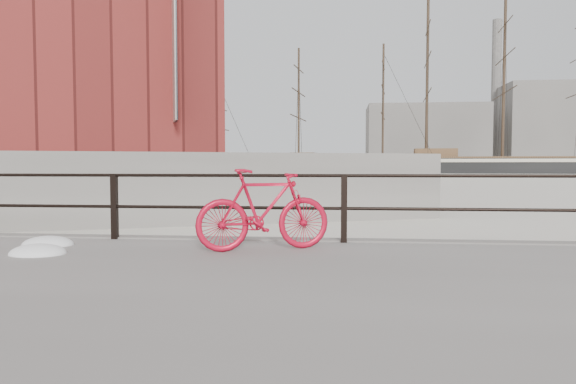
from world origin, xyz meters
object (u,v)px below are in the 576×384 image
(workboat_far, at_px, (72,179))
(barque_black, at_px, (502,173))
(schooner_mid, at_px, (340,175))
(schooner_left, at_px, (189,174))
(workboat_near, at_px, (76,182))
(bicycle, at_px, (264,210))

(workboat_far, bearing_deg, barque_black, -8.81)
(schooner_mid, distance_m, schooner_left, 25.51)
(workboat_near, relative_size, workboat_far, 1.19)
(schooner_mid, relative_size, schooner_left, 1.29)
(schooner_left, bearing_deg, schooner_mid, 2.70)
(schooner_mid, bearing_deg, schooner_left, -179.54)
(bicycle, relative_size, workboat_far, 0.17)
(schooner_mid, bearing_deg, bicycle, -83.64)
(schooner_left, distance_m, workboat_far, 32.51)
(barque_black, bearing_deg, bicycle, -103.48)
(barque_black, distance_m, workboat_near, 75.47)
(schooner_mid, bearing_deg, barque_black, 34.54)
(bicycle, distance_m, workboat_near, 41.79)
(schooner_left, bearing_deg, barque_black, 22.03)
(bicycle, bearing_deg, schooner_left, 85.54)
(bicycle, height_order, schooner_mid, schooner_mid)
(workboat_far, bearing_deg, schooner_mid, -0.56)
(workboat_near, bearing_deg, bicycle, -68.45)
(barque_black, distance_m, workboat_far, 73.14)
(schooner_left, bearing_deg, bicycle, -63.27)
(bicycle, relative_size, schooner_left, 0.08)
(bicycle, xyz_separation_m, schooner_left, (-24.40, 77.83, -0.89))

